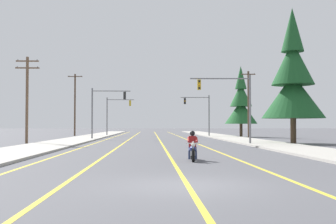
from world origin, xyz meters
TOP-DOWN VIEW (x-y plane):
  - ground_plane at (0.00, 0.00)m, footprint 400.00×400.00m
  - lane_stripe_center at (0.08, 45.00)m, footprint 0.16×100.00m
  - lane_stripe_left at (-3.53, 45.00)m, footprint 0.16×100.00m
  - lane_stripe_right at (3.40, 45.00)m, footprint 0.16×100.00m
  - lane_stripe_far_left at (-6.24, 45.00)m, footprint 0.16×100.00m
  - sidewalk_kerb_right at (9.39, 40.00)m, footprint 4.40×110.00m
  - sidewalk_kerb_left at (-9.39, 40.00)m, footprint 4.40×110.00m
  - motorcycle_with_rider at (1.08, 8.33)m, footprint 0.70×2.19m
  - traffic_signal_near_right at (6.26, 24.32)m, footprint 5.38×0.37m
  - traffic_signal_near_left at (-6.67, 38.24)m, footprint 4.68×0.37m
  - traffic_signal_mid_right at (6.55, 49.41)m, footprint 4.31×0.42m
  - traffic_signal_mid_left at (-6.73, 55.40)m, footprint 4.44×0.58m
  - utility_pole_left_near at (-12.62, 27.61)m, footprint 2.24×0.26m
  - utility_pole_right_far at (11.90, 41.85)m, footprint 1.88×0.26m
  - utility_pole_left_far at (-13.14, 55.33)m, footprint 2.33×0.26m
  - conifer_tree_right_verge_near at (12.34, 26.16)m, footprint 5.81×5.81m
  - conifer_tree_right_verge_far at (12.22, 47.84)m, footprint 4.72×4.72m

SIDE VIEW (x-z plane):
  - ground_plane at x=0.00m, z-range 0.00..0.00m
  - lane_stripe_center at x=0.08m, z-range 0.00..0.01m
  - lane_stripe_left at x=-3.53m, z-range 0.00..0.01m
  - lane_stripe_right at x=3.40m, z-range 0.00..0.01m
  - lane_stripe_far_left at x=-6.24m, z-range 0.00..0.01m
  - sidewalk_kerb_right at x=9.39m, z-range 0.00..0.14m
  - sidewalk_kerb_left at x=-9.39m, z-range 0.00..0.14m
  - motorcycle_with_rider at x=1.08m, z-range -0.14..1.32m
  - traffic_signal_mid_right at x=6.55m, z-range 0.96..7.16m
  - traffic_signal_mid_left at x=-6.73m, z-range 0.97..7.17m
  - traffic_signal_near_left at x=-6.67m, z-range 0.99..7.19m
  - traffic_signal_near_right at x=6.26m, z-range 1.03..7.23m
  - utility_pole_left_near at x=-12.62m, z-range 0.36..8.55m
  - utility_pole_right_far at x=11.90m, z-range 0.18..9.00m
  - conifer_tree_right_verge_far at x=12.22m, z-range -0.43..9.95m
  - utility_pole_left_far at x=-13.14m, z-range 0.23..10.20m
  - conifer_tree_right_verge_near at x=12.34m, z-range -0.53..12.25m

